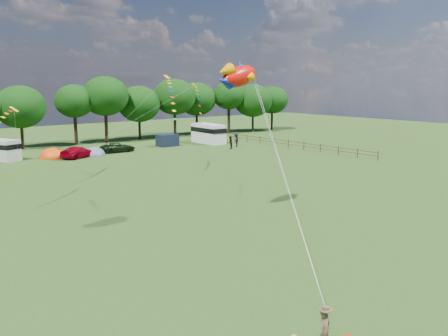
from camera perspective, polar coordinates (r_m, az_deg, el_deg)
ground_plane at (r=27.79m, az=10.57°, el=-10.41°), size 180.00×180.00×0.00m
tree_line at (r=76.17m, az=-19.56°, el=6.97°), size 102.98×10.98×10.27m
fence at (r=73.55m, az=6.52°, el=2.97°), size 0.12×33.12×1.20m
car_c at (r=65.17m, az=-16.31°, el=1.75°), size 5.26×3.76×1.46m
car_d at (r=69.13m, az=-12.03°, el=2.32°), size 4.89×2.46×1.30m
campervan_c at (r=66.47m, az=-24.22°, el=1.99°), size 3.98×5.63×2.54m
campervan_d at (r=77.43m, az=-1.79°, el=4.04°), size 2.76×6.11×2.96m
tent_orange at (r=66.20m, az=-18.97°, el=1.12°), size 3.27×3.58×2.56m
tent_greyblue at (r=66.68m, az=-14.64°, el=1.40°), size 2.97×3.25×2.21m
awning_navy at (r=74.23m, az=-6.50°, el=3.17°), size 2.96×2.48×1.75m
kite_flyer at (r=18.83m, az=11.47°, el=-17.96°), size 0.68×0.51×1.68m
fish_kite at (r=33.74m, az=1.46°, el=10.46°), size 4.05×1.96×2.12m
streamer_kite_b at (r=39.74m, az=-24.18°, el=4.40°), size 4.29×4.78×3.83m
streamer_kite_c at (r=37.87m, az=-3.07°, el=8.27°), size 3.06×4.89×2.76m
walker_a at (r=70.41m, az=0.70°, el=2.91°), size 1.03×1.03×1.85m
walker_b at (r=73.11m, az=1.42°, el=3.21°), size 1.39×1.12×1.96m
streamer_kite_d at (r=50.99m, az=-6.17°, el=8.88°), size 2.74×5.07×4.31m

